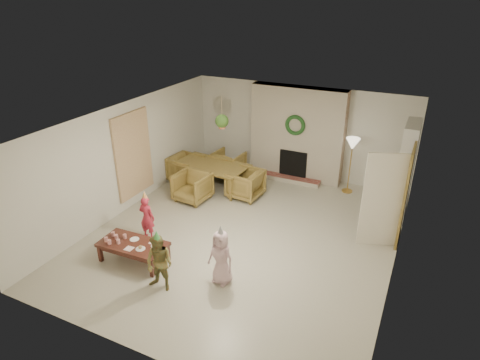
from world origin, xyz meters
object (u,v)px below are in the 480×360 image
Objects in this scene: dining_chair_left at (186,169)px; child_pink at (221,257)px; child_plaid at (159,263)px; dining_chair_right at (245,184)px; dining_chair_far at (228,165)px; coffee_table_top at (133,244)px; dining_table at (211,176)px; dining_chair_near at (192,187)px; child_red at (147,217)px.

dining_chair_left is 0.77× the size of child_pink.
child_plaid reaches higher than child_pink.
dining_chair_far is at bearing -128.66° from dining_chair_right.
coffee_table_top is at bearing -7.92° from dining_chair_right.
dining_chair_right is (1.83, -0.17, 0.00)m from dining_chair_left.
child_plaid is (1.10, -4.70, 0.17)m from dining_chair_far.
dining_chair_near reaches higher than dining_table.
dining_chair_far reaches higher than coffee_table_top.
coffee_table_top is at bearing -78.12° from dining_chair_near.
dining_chair_right is 0.83× the size of child_red.
dining_table is 2.66m from child_red.
dining_chair_left and dining_chair_right have the same top height.
dining_chair_far is at bearing -45.00° from dining_chair_left.
dining_table is 2.34× the size of dining_chair_left.
child_pink is (2.06, -0.62, 0.04)m from child_red.
child_red is 0.90× the size of child_plaid.
child_plaid is at bearing 7.60° from dining_chair_right.
child_pink is at bearing -44.24° from dining_chair_near.
dining_chair_left is at bearing -90.00° from dining_chair_right.
dining_table is 3.45m from coffee_table_top.
child_pink is (1.01, -3.18, 0.16)m from dining_chair_right.
dining_chair_left is at bearing 180.00° from dining_table.
dining_chair_near is 0.75× the size of child_plaid.
dining_chair_far is 0.75× the size of child_plaid.
dining_table is at bearing -92.29° from child_red.
dining_table is 4.07m from child_plaid.
child_pink reaches higher than dining_chair_right.
child_pink is (2.10, -2.46, 0.16)m from dining_chair_near.
dining_chair_far is 3.47m from child_red.
dining_chair_left is 0.83× the size of child_red.
child_pink is at bearing -134.44° from dining_chair_left.
dining_chair_near and dining_chair_left have the same top height.
child_plaid is at bearing -67.99° from dining_table.
dining_chair_far is 1.15m from dining_chair_left.
child_red is 2.15m from child_pink.
dining_chair_near is 0.61× the size of coffee_table_top.
coffee_table_top is (0.16, -4.26, 0.01)m from dining_chair_far.
child_red is (-0.10, -3.47, 0.11)m from dining_chair_far.
child_plaid reaches higher than dining_chair_far.
dining_chair_right is at bearing 0.00° from dining_table.
child_red is 1.72m from child_plaid.
dining_chair_right reaches higher than coffee_table_top.
dining_chair_right is 2.77m from child_red.
coffee_table_top is at bearing -158.23° from dining_chair_left.
coffee_table_top is 1.36× the size of child_red.
dining_chair_far is 0.61× the size of coffee_table_top.
child_pink is at bearing -52.97° from dining_table.
dining_table is 1.44× the size of coffee_table_top.
child_red is at bearing 172.70° from child_pink.
child_plaid is at bearing 132.52° from child_red.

